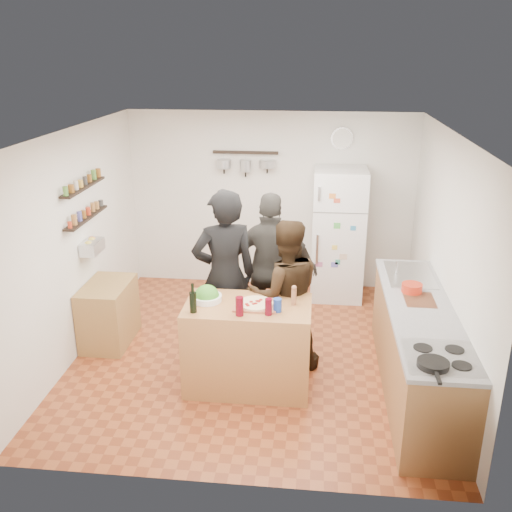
# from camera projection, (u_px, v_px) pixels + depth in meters

# --- Properties ---
(room_shell) EXTENTS (4.20, 4.20, 4.20)m
(room_shell) POSITION_uv_depth(u_px,v_px,m) (259.00, 239.00, 6.47)
(room_shell) COLOR brown
(room_shell) RESTS_ON ground
(prep_island) EXTENTS (1.25, 0.72, 0.91)m
(prep_island) POSITION_uv_depth(u_px,v_px,m) (248.00, 345.00, 5.78)
(prep_island) COLOR #A7703D
(prep_island) RESTS_ON floor
(pizza_board) EXTENTS (0.42, 0.34, 0.02)m
(pizza_board) POSITION_uv_depth(u_px,v_px,m) (256.00, 305.00, 5.59)
(pizza_board) COLOR #955236
(pizza_board) RESTS_ON prep_island
(pizza) EXTENTS (0.34, 0.34, 0.02)m
(pizza) POSITION_uv_depth(u_px,v_px,m) (256.00, 303.00, 5.58)
(pizza) COLOR beige
(pizza) RESTS_ON pizza_board
(salad_bowl) EXTENTS (0.30, 0.30, 0.06)m
(salad_bowl) POSITION_uv_depth(u_px,v_px,m) (207.00, 298.00, 5.70)
(salad_bowl) COLOR white
(salad_bowl) RESTS_ON prep_island
(wine_bottle) EXTENTS (0.07, 0.07, 0.21)m
(wine_bottle) POSITION_uv_depth(u_px,v_px,m) (193.00, 302.00, 5.43)
(wine_bottle) COLOR black
(wine_bottle) RESTS_ON prep_island
(wine_glass_near) EXTENTS (0.08, 0.08, 0.19)m
(wine_glass_near) POSITION_uv_depth(u_px,v_px,m) (240.00, 306.00, 5.37)
(wine_glass_near) COLOR #550713
(wine_glass_near) RESTS_ON prep_island
(wine_glass_far) EXTENTS (0.07, 0.07, 0.16)m
(wine_glass_far) POSITION_uv_depth(u_px,v_px,m) (268.00, 307.00, 5.38)
(wine_glass_far) COLOR #4F0615
(wine_glass_far) RESTS_ON prep_island
(pepper_mill) EXTENTS (0.05, 0.05, 0.16)m
(pepper_mill) POSITION_uv_depth(u_px,v_px,m) (294.00, 297.00, 5.59)
(pepper_mill) COLOR #955E3E
(pepper_mill) RESTS_ON prep_island
(salt_canister) EXTENTS (0.08, 0.08, 0.13)m
(salt_canister) POSITION_uv_depth(u_px,v_px,m) (277.00, 305.00, 5.46)
(salt_canister) COLOR navy
(salt_canister) RESTS_ON prep_island
(person_left) EXTENTS (0.83, 0.69, 1.94)m
(person_left) POSITION_uv_depth(u_px,v_px,m) (225.00, 276.00, 6.17)
(person_left) COLOR black
(person_left) RESTS_ON floor
(person_center) EXTENTS (0.94, 0.81, 1.66)m
(person_center) POSITION_uv_depth(u_px,v_px,m) (285.00, 295.00, 6.03)
(person_center) COLOR black
(person_center) RESTS_ON floor
(person_back) EXTENTS (1.07, 0.49, 1.80)m
(person_back) POSITION_uv_depth(u_px,v_px,m) (271.00, 269.00, 6.56)
(person_back) COLOR #2D2B28
(person_back) RESTS_ON floor
(counter_run) EXTENTS (0.63, 2.63, 0.90)m
(counter_run) POSITION_uv_depth(u_px,v_px,m) (418.00, 350.00, 5.70)
(counter_run) COLOR #9E7042
(counter_run) RESTS_ON floor
(stove_top) EXTENTS (0.60, 0.62, 0.02)m
(stove_top) POSITION_uv_depth(u_px,v_px,m) (442.00, 358.00, 4.66)
(stove_top) COLOR white
(stove_top) RESTS_ON counter_run
(skillet) EXTENTS (0.25, 0.25, 0.05)m
(skillet) POSITION_uv_depth(u_px,v_px,m) (433.00, 364.00, 4.50)
(skillet) COLOR black
(skillet) RESTS_ON stove_top
(sink) EXTENTS (0.50, 0.80, 0.03)m
(sink) POSITION_uv_depth(u_px,v_px,m) (410.00, 275.00, 6.33)
(sink) COLOR silver
(sink) RESTS_ON counter_run
(cutting_board) EXTENTS (0.30, 0.40, 0.02)m
(cutting_board) POSITION_uv_depth(u_px,v_px,m) (419.00, 300.00, 5.72)
(cutting_board) COLOR #985637
(cutting_board) RESTS_ON counter_run
(red_bowl) EXTENTS (0.21, 0.21, 0.09)m
(red_bowl) POSITION_uv_depth(u_px,v_px,m) (412.00, 288.00, 5.88)
(red_bowl) COLOR #B42914
(red_bowl) RESTS_ON counter_run
(fridge) EXTENTS (0.70, 0.68, 1.80)m
(fridge) POSITION_uv_depth(u_px,v_px,m) (338.00, 234.00, 7.77)
(fridge) COLOR white
(fridge) RESTS_ON floor
(wall_clock) EXTENTS (0.30, 0.03, 0.30)m
(wall_clock) POSITION_uv_depth(u_px,v_px,m) (342.00, 138.00, 7.65)
(wall_clock) COLOR silver
(wall_clock) RESTS_ON back_wall
(spice_shelf_lower) EXTENTS (0.12, 1.00, 0.02)m
(spice_shelf_lower) POSITION_uv_depth(u_px,v_px,m) (87.00, 217.00, 6.40)
(spice_shelf_lower) COLOR black
(spice_shelf_lower) RESTS_ON left_wall
(spice_shelf_upper) EXTENTS (0.12, 1.00, 0.02)m
(spice_shelf_upper) POSITION_uv_depth(u_px,v_px,m) (83.00, 187.00, 6.28)
(spice_shelf_upper) COLOR black
(spice_shelf_upper) RESTS_ON left_wall
(produce_basket) EXTENTS (0.18, 0.35, 0.14)m
(produce_basket) POSITION_uv_depth(u_px,v_px,m) (92.00, 247.00, 6.52)
(produce_basket) COLOR silver
(produce_basket) RESTS_ON left_wall
(side_table) EXTENTS (0.50, 0.80, 0.73)m
(side_table) POSITION_uv_depth(u_px,v_px,m) (109.00, 313.00, 6.68)
(side_table) COLOR olive
(side_table) RESTS_ON floor
(pot_rack) EXTENTS (0.90, 0.04, 0.04)m
(pot_rack) POSITION_uv_depth(u_px,v_px,m) (245.00, 152.00, 7.77)
(pot_rack) COLOR black
(pot_rack) RESTS_ON back_wall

